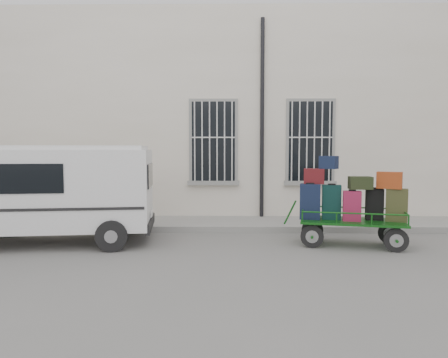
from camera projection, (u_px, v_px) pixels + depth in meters
name	position (u px, v px, depth m)	size (l,w,h in m)	color
ground	(227.00, 246.00, 8.31)	(80.00, 80.00, 0.00)	slate
building	(228.00, 121.00, 13.58)	(24.00, 5.15, 6.00)	beige
sidewalk	(228.00, 224.00, 10.50)	(24.00, 1.70, 0.15)	gray
luggage_cart	(350.00, 204.00, 8.30)	(2.50, 1.37, 1.88)	black
van	(53.00, 188.00, 8.49)	(4.33, 2.29, 2.09)	white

